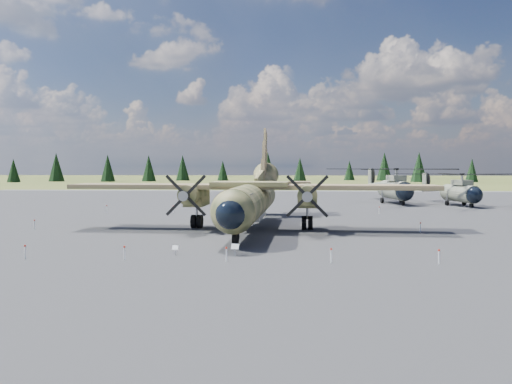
{
  "coord_description": "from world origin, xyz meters",
  "views": [
    {
      "loc": [
        5.53,
        -41.83,
        5.52
      ],
      "look_at": [
        2.71,
        2.0,
        3.22
      ],
      "focal_mm": 35.0,
      "sensor_mm": 36.0,
      "label": 1
    }
  ],
  "objects": [
    {
      "name": "helicopter_near",
      "position": [
        21.03,
        31.73,
        3.7
      ],
      "size": [
        23.07,
        25.42,
        5.21
      ],
      "rotation": [
        0.0,
        0.0,
        0.14
      ],
      "color": "slate",
      "rests_on": "ground"
    },
    {
      "name": "barrier_fence",
      "position": [
        -0.46,
        -0.08,
        0.51
      ],
      "size": [
        33.12,
        29.62,
        0.85
      ],
      "color": "white",
      "rests_on": "ground"
    },
    {
      "name": "helicopter_mid",
      "position": [
        29.13,
        28.26,
        3.21
      ],
      "size": [
        20.91,
        22.39,
        4.52
      ],
      "rotation": [
        0.0,
        0.0,
        0.2
      ],
      "color": "slate",
      "rests_on": "ground"
    },
    {
      "name": "info_placard_left",
      "position": [
        -1.41,
        -11.67,
        0.41
      ],
      "size": [
        0.42,
        0.24,
        0.62
      ],
      "rotation": [
        0.0,
        0.0,
        -0.21
      ],
      "color": "gray",
      "rests_on": "ground"
    },
    {
      "name": "transport_plane",
      "position": [
        2.36,
        2.18,
        2.99
      ],
      "size": [
        31.55,
        28.67,
        10.41
      ],
      "rotation": [
        0.0,
        0.0,
        -0.04
      ],
      "color": "#343D21",
      "rests_on": "ground"
    },
    {
      "name": "treeline",
      "position": [
        -4.48,
        0.86,
        4.81
      ],
      "size": [
        313.8,
        317.55,
        10.99
      ],
      "color": "black",
      "rests_on": "ground"
    },
    {
      "name": "info_placard_right",
      "position": [
        2.3,
        -11.67,
        0.5
      ],
      "size": [
        0.51,
        0.3,
        0.75
      ],
      "rotation": [
        0.0,
        0.0,
        -0.21
      ],
      "color": "gray",
      "rests_on": "ground"
    },
    {
      "name": "apron",
      "position": [
        0.0,
        10.0,
        0.0
      ],
      "size": [
        120.0,
        120.0,
        0.04
      ],
      "primitive_type": "cube",
      "color": "#5D5D62",
      "rests_on": "ground"
    },
    {
      "name": "ground",
      "position": [
        0.0,
        0.0,
        0.0
      ],
      "size": [
        500.0,
        500.0,
        0.0
      ],
      "primitive_type": "plane",
      "color": "brown",
      "rests_on": "ground"
    }
  ]
}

